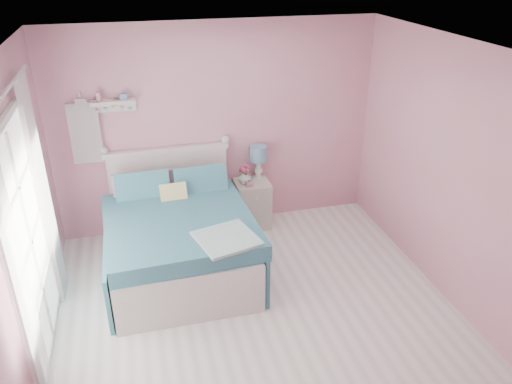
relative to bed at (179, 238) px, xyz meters
name	(u,v)px	position (x,y,z in m)	size (l,w,h in m)	color
floor	(264,332)	(0.65, -1.27, -0.39)	(4.50, 4.50, 0.00)	silver
room_shell	(266,184)	(0.65, -1.27, 1.19)	(4.50, 4.50, 4.50)	#CC818E
bed	(179,238)	(0.00, 0.00, 0.00)	(1.62, 1.99, 1.13)	silver
nightstand	(252,204)	(1.03, 0.75, -0.08)	(0.43, 0.43, 0.63)	beige
table_lamp	(258,156)	(1.14, 0.86, 0.54)	(0.22, 0.22, 0.44)	white
vase	(245,177)	(0.94, 0.74, 0.32)	(0.16, 0.16, 0.17)	silver
teacup	(249,183)	(0.97, 0.65, 0.27)	(0.10, 0.10, 0.08)	pink
roses	(245,168)	(0.94, 0.74, 0.44)	(0.14, 0.11, 0.12)	#C0416F
wall_shelf	(113,103)	(-0.55, 0.92, 1.34)	(0.50, 0.15, 0.25)	silver
hanging_dress	(85,134)	(-0.90, 0.91, 1.01)	(0.34, 0.03, 0.72)	white
french_door	(30,243)	(-1.32, -0.87, 0.68)	(0.04, 1.32, 2.16)	silver
curtain_near	(19,284)	(-1.27, -1.61, 0.79)	(0.04, 0.40, 2.32)	white
curtain_far	(44,193)	(-1.27, -0.12, 0.79)	(0.04, 0.40, 2.32)	white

